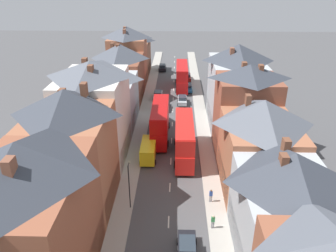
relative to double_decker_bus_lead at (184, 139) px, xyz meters
name	(u,v)px	position (x,y,z in m)	size (l,w,h in m)	color
pavement_left	(143,119)	(-6.89, 12.63, -2.75)	(2.20, 104.00, 0.14)	#A8A399
pavement_right	(201,119)	(3.31, 12.63, -2.75)	(2.20, 104.00, 0.14)	#A8A399
centre_line_dashes	(172,124)	(-1.79, 10.63, -2.81)	(0.14, 97.80, 0.01)	silver
terrace_row_left	(101,107)	(-11.98, 3.45, 3.12)	(8.00, 83.85, 13.80)	#A36042
terrace_row_right	(267,156)	(8.39, -9.91, 3.29)	(8.00, 53.94, 14.44)	brown
double_decker_bus_lead	(184,139)	(0.00, 0.00, 0.00)	(2.74, 10.80, 5.30)	red
double_decker_bus_mid_street	(160,121)	(-3.60, 5.71, 0.00)	(2.74, 10.80, 5.30)	#B70F0F
double_decker_bus_far_approaching	(182,76)	(0.00, 29.47, 0.00)	(2.74, 10.80, 5.30)	red
car_near_blue	(181,71)	(0.01, 40.33, -1.96)	(1.90, 3.82, 1.71)	silver
car_near_silver	(187,248)	(0.01, -17.68, -1.98)	(1.90, 4.11, 1.65)	black
car_parked_left_a	(188,87)	(1.31, 27.71, -2.00)	(1.90, 4.45, 1.61)	#236093
car_parked_right_a	(182,100)	(0.01, 20.01, -1.98)	(1.90, 4.22, 1.66)	#B7BABF
car_mid_black	(187,77)	(1.31, 35.21, -1.97)	(1.90, 4.51, 1.69)	maroon
car_parked_left_b	(163,105)	(-3.59, 17.39, -1.99)	(1.90, 4.51, 1.63)	maroon
car_mid_white	(158,95)	(-4.89, 22.79, -1.99)	(1.90, 4.22, 1.63)	#B7BABF
car_far_grey	(162,67)	(-4.89, 43.47, -1.97)	(1.90, 4.07, 1.68)	black
delivery_van	(148,150)	(-4.89, -0.73, -1.48)	(2.20, 5.20, 2.41)	yellow
pedestrian_near_right	(213,221)	(2.67, -14.27, -1.78)	(0.36, 0.22, 1.61)	gray
pedestrian_mid_left	(211,195)	(2.84, -10.10, -1.78)	(0.36, 0.22, 1.61)	gray
street_lamp	(129,183)	(-6.04, -11.15, 0.43)	(0.20, 1.12, 5.50)	black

